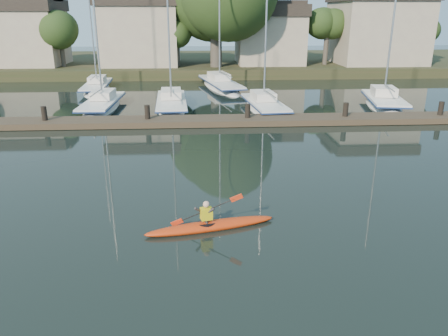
{
  "coord_description": "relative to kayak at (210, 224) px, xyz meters",
  "views": [
    {
      "loc": [
        0.03,
        -11.74,
        6.34
      ],
      "look_at": [
        0.89,
        2.66,
        1.2
      ],
      "focal_mm": 35.0,
      "sensor_mm": 36.0,
      "label": 1
    }
  ],
  "objects": [
    {
      "name": "ground",
      "position": [
        -0.32,
        -0.42,
        -0.16
      ],
      "size": [
        160.0,
        160.0,
        0.0
      ],
      "primitive_type": "plane",
      "color": "black",
      "rests_on": "ground"
    },
    {
      "name": "kayak",
      "position": [
        0.0,
        0.0,
        0.0
      ],
      "size": [
        4.16,
        1.49,
        1.32
      ],
      "rotation": [
        0.0,
        0.0,
        0.23
      ],
      "color": "#B8440E",
      "rests_on": "ground"
    },
    {
      "name": "dock",
      "position": [
        -0.32,
        13.58,
        0.04
      ],
      "size": [
        34.0,
        2.0,
        1.8
      ],
      "color": "#413225",
      "rests_on": "ground"
    },
    {
      "name": "sailboat_1",
      "position": [
        -7.02,
        18.6,
        -0.35
      ],
      "size": [
        2.31,
        8.47,
        13.76
      ],
      "rotation": [
        0.0,
        0.0,
        -0.03
      ],
      "color": "silver",
      "rests_on": "ground"
    },
    {
      "name": "sailboat_2",
      "position": [
        -2.18,
        18.59,
        -0.35
      ],
      "size": [
        2.6,
        9.09,
        14.88
      ],
      "rotation": [
        0.0,
        0.0,
        0.06
      ],
      "color": "silver",
      "rests_on": "ground"
    },
    {
      "name": "sailboat_3",
      "position": [
        4.28,
        17.43,
        -0.35
      ],
      "size": [
        2.88,
        8.16,
        12.88
      ],
      "rotation": [
        0.0,
        0.0,
        0.1
      ],
      "color": "silver",
      "rests_on": "ground"
    },
    {
      "name": "sailboat_4",
      "position": [
        13.05,
        18.22,
        -0.37
      ],
      "size": [
        3.79,
        8.04,
        13.14
      ],
      "rotation": [
        0.0,
        0.0,
        -0.2
      ],
      "color": "silver",
      "rests_on": "ground"
    },
    {
      "name": "sailboat_5",
      "position": [
        -9.06,
        26.53,
        -0.34
      ],
      "size": [
        2.51,
        8.61,
        14.08
      ],
      "rotation": [
        0.0,
        0.0,
        0.06
      ],
      "color": "silver",
      "rests_on": "ground"
    },
    {
      "name": "sailboat_6",
      "position": [
        1.73,
        27.01,
        -0.35
      ],
      "size": [
        4.33,
        10.73,
        16.69
      ],
      "rotation": [
        0.0,
        0.0,
        0.21
      ],
      "color": "silver",
      "rests_on": "ground"
    },
    {
      "name": "shore",
      "position": [
        1.29,
        39.87,
        3.07
      ],
      "size": [
        90.0,
        25.25,
        12.75
      ],
      "color": "#242E17",
      "rests_on": "ground"
    }
  ]
}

